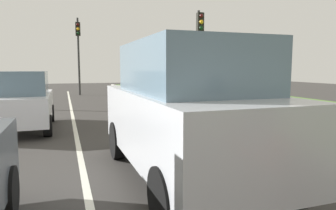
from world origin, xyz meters
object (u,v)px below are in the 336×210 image
object	(u,v)px
traffic_light_near_right	(199,41)
traffic_light_far_median	(78,44)
car_suv_ahead	(186,111)
car_hatchback_far	(22,101)

from	to	relation	value
traffic_light_near_right	traffic_light_far_median	distance (m)	9.90
car_suv_ahead	car_hatchback_far	size ratio (longest dim) A/B	1.22
traffic_light_near_right	traffic_light_far_median	bearing A→B (deg)	122.39
traffic_light_far_median	car_hatchback_far	bearing A→B (deg)	-100.47
car_hatchback_far	traffic_light_near_right	distance (m)	8.80
traffic_light_far_median	car_suv_ahead	bearing A→B (deg)	-87.17
car_hatchback_far	traffic_light_near_right	bearing A→B (deg)	26.77
car_suv_ahead	traffic_light_near_right	size ratio (longest dim) A/B	0.97
car_suv_ahead	car_hatchback_far	bearing A→B (deg)	119.20
car_hatchback_far	traffic_light_far_median	distance (m)	12.71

